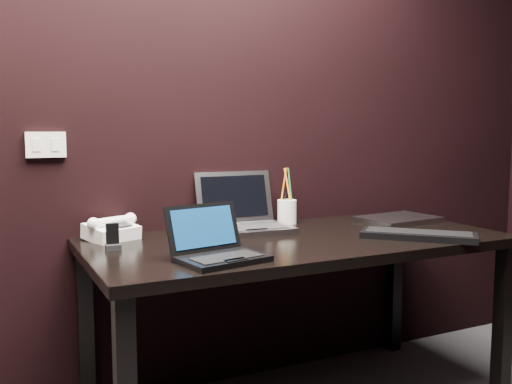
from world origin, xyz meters
name	(u,v)px	position (x,y,z in m)	size (l,w,h in m)	color
wall_back	(194,102)	(0.00, 1.80, 1.30)	(4.00, 4.00, 0.00)	black
wall_switch	(46,145)	(-0.62, 1.79, 1.12)	(0.15, 0.02, 0.10)	silver
desk	(298,256)	(0.30, 1.40, 0.66)	(1.70, 0.80, 0.74)	black
netbook	(217,249)	(-0.15, 1.18, 0.78)	(0.32, 0.30, 0.18)	black
silver_laptop	(244,220)	(0.17, 1.64, 0.79)	(0.37, 0.34, 0.25)	#949499
ext_keyboard	(418,235)	(0.73, 1.17, 0.75)	(0.43, 0.43, 0.03)	black
closed_laptop	(398,219)	(0.93, 1.53, 0.75)	(0.38, 0.29, 0.02)	gray
desk_phone	(112,230)	(-0.39, 1.69, 0.78)	(0.23, 0.22, 0.11)	white
mobile_phone	(113,240)	(-0.43, 1.50, 0.78)	(0.06, 0.05, 0.10)	black
pen_cup	(287,211)	(0.42, 1.72, 0.80)	(0.11, 0.11, 0.26)	silver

